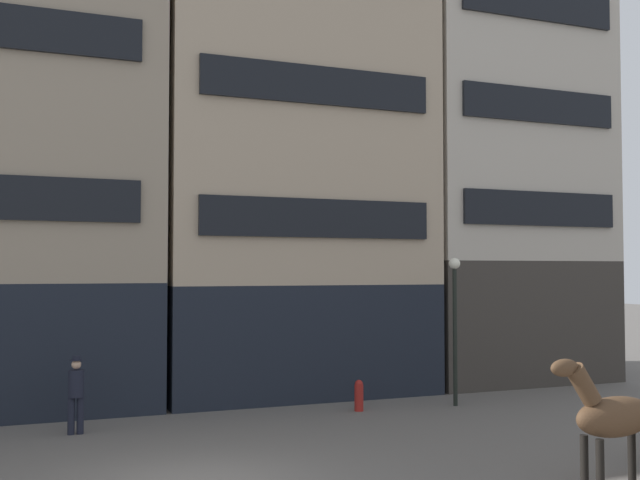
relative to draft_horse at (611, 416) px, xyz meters
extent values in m
cube|color=black|center=(-1.65, 12.81, 0.40)|extent=(8.24, 6.45, 3.34)
cube|color=tan|center=(-1.65, 12.81, 7.80)|extent=(8.24, 6.45, 11.45)
cube|color=black|center=(-1.65, 9.52, 3.98)|extent=(6.92, 0.12, 1.10)
cube|color=black|center=(-1.65, 9.52, 7.80)|extent=(6.92, 0.12, 1.10)
cube|color=#38332D|center=(6.06, 12.81, 0.77)|extent=(6.88, 6.45, 4.07)
cube|color=#B7AD9E|center=(6.06, 12.81, 9.52)|extent=(6.88, 6.45, 13.44)
cube|color=black|center=(6.06, 9.52, 4.48)|extent=(5.78, 0.12, 1.10)
cube|color=black|center=(6.06, 9.52, 7.84)|extent=(5.78, 0.12, 1.10)
cube|color=black|center=(6.06, 9.52, 11.20)|extent=(5.78, 0.12, 1.10)
ellipsoid|color=#513823|center=(0.10, 0.00, -0.02)|extent=(1.73, 0.68, 0.70)
cylinder|color=#513823|center=(-0.62, -0.03, 0.58)|extent=(0.68, 0.35, 0.76)
ellipsoid|color=#513823|center=(-1.02, -0.05, 0.88)|extent=(0.57, 0.27, 0.30)
cylinder|color=black|center=(-0.44, -0.20, -0.80)|extent=(0.14, 0.14, 0.95)
cylinder|color=black|center=(-0.46, 0.16, -0.80)|extent=(0.14, 0.14, 0.95)
cylinder|color=black|center=(0.64, 0.21, -0.80)|extent=(0.14, 0.14, 0.95)
cylinder|color=black|center=(-8.37, 8.00, -0.85)|extent=(0.16, 0.16, 0.85)
cylinder|color=black|center=(-8.17, 8.00, -0.85)|extent=(0.16, 0.16, 0.85)
cylinder|color=black|center=(-8.27, 8.00, -0.11)|extent=(0.42, 0.42, 0.62)
sphere|color=tan|center=(-8.27, 8.00, 0.33)|extent=(0.22, 0.22, 0.22)
cylinder|color=black|center=(-8.27, 8.00, 0.43)|extent=(0.28, 0.28, 0.02)
cylinder|color=black|center=(-8.27, 8.00, 0.48)|extent=(0.18, 0.18, 0.09)
cylinder|color=black|center=(1.80, 7.90, 0.63)|extent=(0.12, 0.12, 3.80)
sphere|color=silver|center=(1.80, 7.90, 2.69)|extent=(0.32, 0.32, 0.32)
cylinder|color=maroon|center=(-1.02, 8.18, -0.92)|extent=(0.24, 0.24, 0.70)
sphere|color=maroon|center=(-1.02, 8.18, -0.55)|extent=(0.22, 0.22, 0.22)
camera|label=1|loc=(-9.44, -10.20, 2.51)|focal=42.02mm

